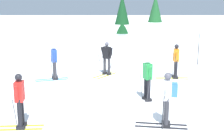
# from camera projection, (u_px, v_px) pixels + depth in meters

# --- Properties ---
(ground_plane) EXTENTS (120.00, 120.00, 0.00)m
(ground_plane) POSITION_uv_depth(u_px,v_px,m) (114.00, 108.00, 11.25)
(ground_plane) COLOR white
(far_snow_ridge) EXTENTS (80.00, 8.49, 1.56)m
(far_snow_ridge) POSITION_uv_depth(u_px,v_px,m) (112.00, 29.00, 31.49)
(far_snow_ridge) COLOR white
(far_snow_ridge) RESTS_ON ground
(skier_green) EXTENTS (1.64, 0.96, 1.71)m
(skier_green) POSITION_uv_depth(u_px,v_px,m) (146.00, 78.00, 11.82)
(skier_green) COLOR silver
(skier_green) RESTS_ON ground
(skier_orange) EXTENTS (1.62, 1.00, 1.71)m
(skier_orange) POSITION_uv_depth(u_px,v_px,m) (174.00, 60.00, 15.13)
(skier_orange) COLOR gold
(skier_orange) RESTS_ON ground
(skier_blue) EXTENTS (1.63, 0.96, 1.71)m
(skier_blue) POSITION_uv_depth(u_px,v_px,m) (53.00, 61.00, 14.91)
(skier_blue) COLOR #237AC6
(skier_blue) RESTS_ON ground
(skier_red) EXTENTS (1.62, 1.00, 1.71)m
(skier_red) POSITION_uv_depth(u_px,v_px,m) (18.00, 100.00, 9.29)
(skier_red) COLOR gold
(skier_red) RESTS_ON ground
(skier_white) EXTENTS (1.64, 1.00, 1.71)m
(skier_white) POSITION_uv_depth(u_px,v_px,m) (166.00, 97.00, 9.42)
(skier_white) COLOR black
(skier_white) RESTS_ON ground
(skier_black) EXTENTS (1.24, 1.51, 1.71)m
(skier_black) POSITION_uv_depth(u_px,v_px,m) (106.00, 57.00, 15.83)
(skier_black) COLOR gold
(skier_black) RESTS_ON ground
(trail_marker_pole) EXTENTS (0.04, 0.04, 1.89)m
(trail_marker_pole) POSITION_uv_depth(u_px,v_px,m) (197.00, 49.00, 18.27)
(trail_marker_pole) COLOR black
(trail_marker_pole) RESTS_ON ground
(conifer_far_left) EXTENTS (1.78, 1.78, 4.24)m
(conifer_far_left) POSITION_uv_depth(u_px,v_px,m) (154.00, 12.00, 30.09)
(conifer_far_left) COLOR #513823
(conifer_far_left) RESTS_ON ground
(conifer_far_centre) EXTENTS (1.70, 1.70, 4.25)m
(conifer_far_centre) POSITION_uv_depth(u_px,v_px,m) (121.00, 14.00, 27.60)
(conifer_far_centre) COLOR #513823
(conifer_far_centre) RESTS_ON ground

